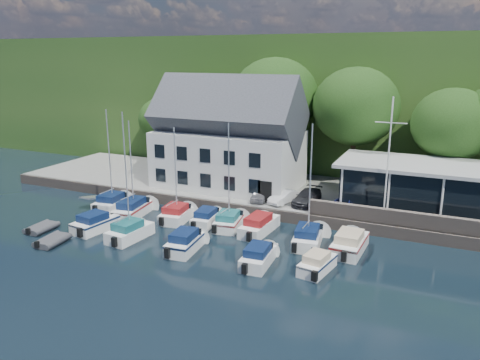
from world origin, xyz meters
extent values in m
plane|color=black|center=(0.00, 0.00, 0.00)|extent=(180.00, 180.00, 0.00)
cube|color=gray|center=(0.00, 17.50, 0.50)|extent=(60.00, 13.00, 1.00)
cube|color=#6F6159|center=(0.00, 11.00, 0.50)|extent=(60.00, 0.30, 1.00)
cube|color=#254B1C|center=(0.00, 62.00, 8.00)|extent=(160.00, 75.00, 16.00)
cube|color=#556231|center=(8.00, 70.00, 16.15)|extent=(50.00, 30.00, 0.30)
cube|color=#6F6159|center=(12.00, 11.40, 1.60)|extent=(18.00, 0.50, 1.20)
imported|color=#A5A5A9|center=(-2.22, 13.03, 1.56)|extent=(1.92, 3.50, 1.13)
imported|color=silver|center=(0.09, 13.16, 1.57)|extent=(2.24, 3.64, 1.13)
imported|color=#2B2B30|center=(2.03, 13.79, 1.61)|extent=(1.97, 4.33, 1.23)
imported|color=navy|center=(5.45, 13.33, 1.62)|extent=(2.33, 3.90, 1.25)
camera|label=1|loc=(12.84, -24.97, 13.90)|focal=35.00mm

